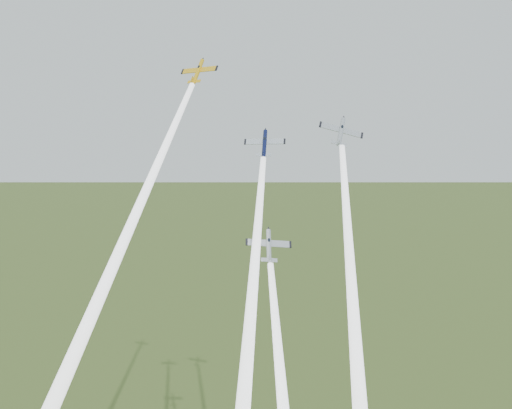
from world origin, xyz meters
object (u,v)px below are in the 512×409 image
at_px(plane_silver_low, 269,246).
at_px(plane_navy, 265,143).
at_px(plane_yellow, 198,71).
at_px(plane_silver_right, 341,132).

bearing_deg(plane_silver_low, plane_navy, 87.12).
bearing_deg(plane_yellow, plane_silver_right, 11.08).
bearing_deg(plane_navy, plane_yellow, 160.16).
height_order(plane_navy, plane_silver_low, plane_navy).
distance_m(plane_navy, plane_silver_low, 18.86).
distance_m(plane_yellow, plane_navy, 17.58).
bearing_deg(plane_yellow, plane_navy, -2.88).
bearing_deg(plane_yellow, plane_silver_low, -31.71).
bearing_deg(plane_navy, plane_silver_low, -81.40).
height_order(plane_yellow, plane_silver_low, plane_yellow).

